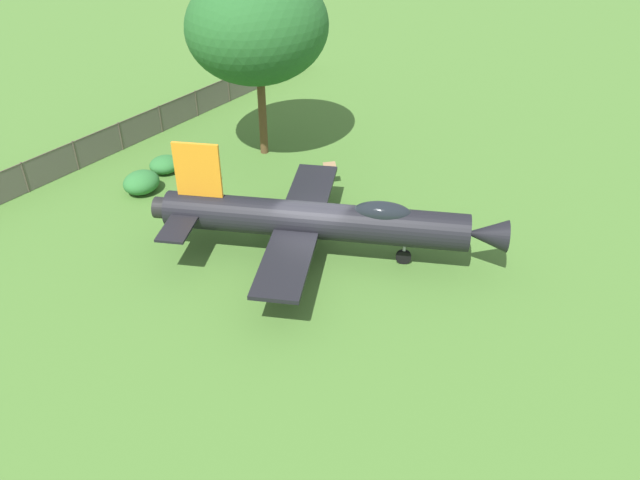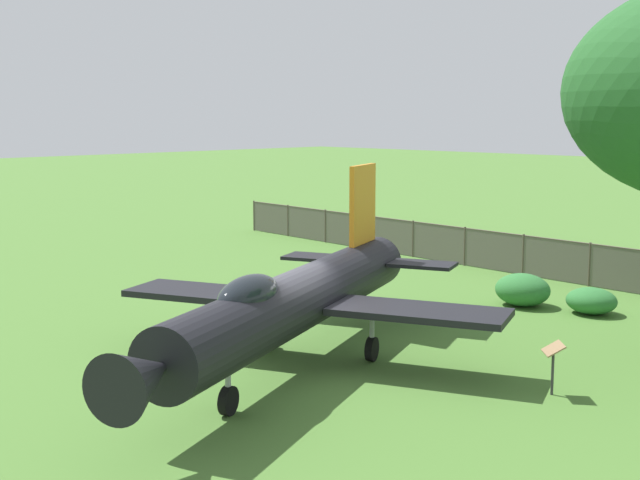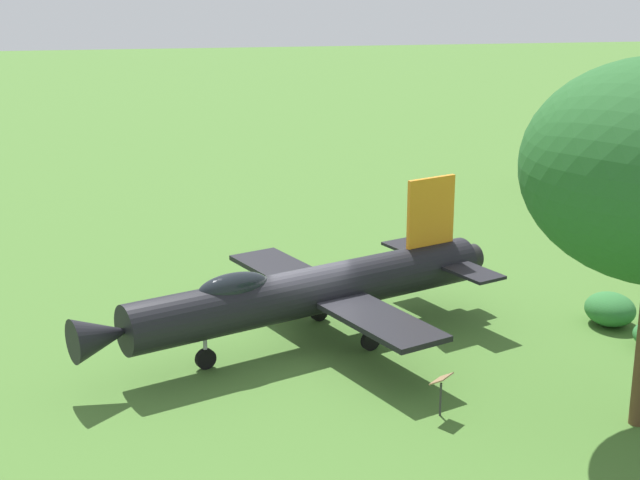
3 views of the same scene
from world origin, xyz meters
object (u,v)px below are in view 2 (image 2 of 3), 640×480
object	(u,v)px
display_jet	(293,301)
shrub_near_fence	(523,290)
shrub_by_tree	(591,301)
info_plaque	(553,356)

from	to	relation	value
display_jet	shrub_near_fence	distance (m)	9.97
shrub_by_tree	info_plaque	size ratio (longest dim) A/B	1.34
display_jet	shrub_by_tree	distance (m)	10.69
shrub_near_fence	info_plaque	world-z (taller)	info_plaque
shrub_by_tree	info_plaque	distance (m)	8.26
shrub_near_fence	info_plaque	distance (m)	8.81
shrub_by_tree	shrub_near_fence	bearing A→B (deg)	-75.80
shrub_by_tree	info_plaque	bearing A→B (deg)	22.45
shrub_by_tree	display_jet	bearing A→B (deg)	-10.81
display_jet	info_plaque	size ratio (longest dim) A/B	11.42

